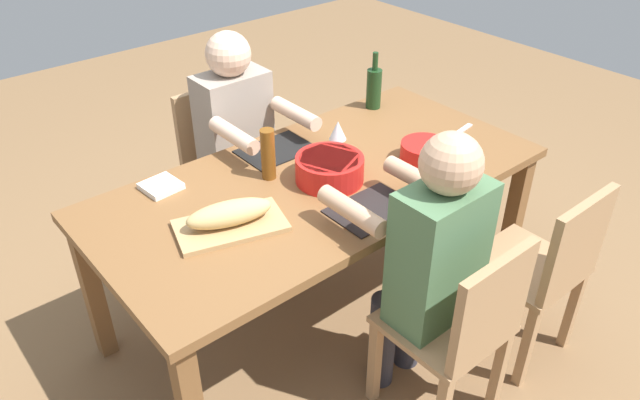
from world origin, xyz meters
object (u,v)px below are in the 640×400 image
(bread_loaf, at_px, (229,213))
(wine_glass, at_px, (338,132))
(chair_far_center, at_px, (462,327))
(diner_near_center, at_px, (240,136))
(serving_bowl_pasta, at_px, (330,167))
(serving_bowl_salad, at_px, (425,151))
(napkin_stack, at_px, (161,186))
(diner_far_center, at_px, (429,255))
(cup_far_left, at_px, (460,148))
(chair_far_left, at_px, (545,267))
(beer_bottle, at_px, (268,154))
(chair_near_center, at_px, (223,160))
(wine_bottle, at_px, (374,87))
(cutting_board, at_px, (231,226))
(dining_table, at_px, (320,194))

(bread_loaf, bearing_deg, wine_glass, -166.52)
(chair_far_center, relative_size, wine_glass, 5.12)
(diner_near_center, bearing_deg, wine_glass, 109.86)
(chair_far_center, xyz_separation_m, serving_bowl_pasta, (-0.02, -0.75, 0.32))
(serving_bowl_salad, bearing_deg, napkin_stack, -28.66)
(diner_far_center, height_order, wine_glass, diner_far_center)
(wine_glass, relative_size, cup_far_left, 2.14)
(diner_near_center, bearing_deg, chair_far_left, 110.62)
(serving_bowl_salad, height_order, beer_bottle, beer_bottle)
(chair_near_center, distance_m, wine_bottle, 0.87)
(wine_bottle, bearing_deg, chair_near_center, -33.14)
(chair_near_center, relative_size, bread_loaf, 2.66)
(cutting_board, relative_size, wine_glass, 2.41)
(chair_far_center, height_order, bread_loaf, same)
(serving_bowl_pasta, bearing_deg, wine_glass, -140.11)
(dining_table, bearing_deg, wine_glass, -151.77)
(chair_far_center, height_order, serving_bowl_pasta, chair_far_center)
(chair_far_center, relative_size, cutting_board, 2.12)
(serving_bowl_pasta, height_order, bread_loaf, bread_loaf)
(dining_table, xyz_separation_m, wine_glass, (-0.18, -0.10, 0.20))
(dining_table, distance_m, wine_glass, 0.29)
(wine_glass, distance_m, cup_far_left, 0.54)
(chair_near_center, distance_m, serving_bowl_salad, 1.11)
(cutting_board, bearing_deg, diner_far_center, 131.39)
(serving_bowl_salad, relative_size, cutting_board, 0.53)
(cutting_board, distance_m, wine_glass, 0.69)
(chair_far_center, relative_size, cup_far_left, 10.95)
(wine_bottle, bearing_deg, serving_bowl_pasta, 32.04)
(diner_far_center, distance_m, beer_bottle, 0.78)
(diner_near_center, xyz_separation_m, wine_glass, (-0.18, 0.51, 0.16))
(chair_far_center, xyz_separation_m, wine_bottle, (-0.66, -1.15, 0.37))
(diner_near_center, bearing_deg, wine_bottle, 159.52)
(chair_far_center, bearing_deg, beer_bottle, -80.26)
(chair_far_left, height_order, diner_near_center, diner_near_center)
(chair_far_center, xyz_separation_m, chair_far_left, (-0.53, 0.00, 0.00))
(diner_far_center, bearing_deg, wine_bottle, -124.23)
(dining_table, distance_m, napkin_stack, 0.66)
(wine_bottle, bearing_deg, diner_far_center, 55.77)
(wine_glass, bearing_deg, bread_loaf, 13.48)
(diner_far_center, xyz_separation_m, diner_near_center, (0.00, -1.21, 0.00))
(wine_glass, bearing_deg, wine_bottle, -151.08)
(wine_bottle, bearing_deg, cup_far_left, 84.13)
(dining_table, relative_size, chair_far_left, 2.25)
(diner_near_center, distance_m, cutting_board, 0.82)
(bread_loaf, distance_m, napkin_stack, 0.42)
(serving_bowl_salad, height_order, napkin_stack, serving_bowl_salad)
(wine_glass, xyz_separation_m, cup_far_left, (-0.41, 0.35, -0.08))
(chair_far_center, bearing_deg, wine_bottle, -119.76)
(chair_far_center, height_order, chair_near_center, same)
(chair_far_left, relative_size, serving_bowl_pasta, 3.01)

